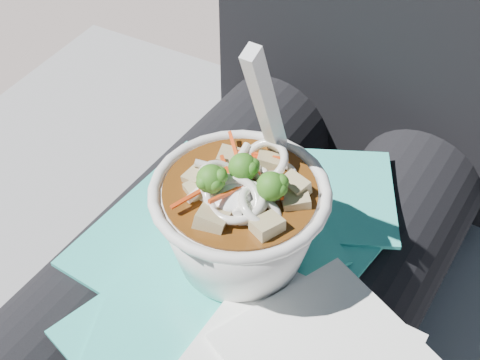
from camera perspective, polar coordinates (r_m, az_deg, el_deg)
The scene contains 5 objects.
stone_ledge at distance 0.96m, azimuth 4.80°, elevation -13.99°, with size 1.00×0.50×0.47m, color gray.
lap at distance 0.64m, azimuth -0.17°, elevation -9.47°, with size 0.32×0.48×0.14m.
person_body at distance 0.67m, azimuth 4.05°, elevation -2.85°, with size 0.34×0.94×1.00m.
plastic_bag at distance 0.56m, azimuth -0.74°, elevation -7.00°, with size 0.24×0.37×0.01m.
udon_bowl at distance 0.52m, azimuth 0.05°, elevation -2.92°, with size 0.15×0.15×0.19m.
Camera 1 is at (0.20, -0.32, 1.05)m, focal length 50.00 mm.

